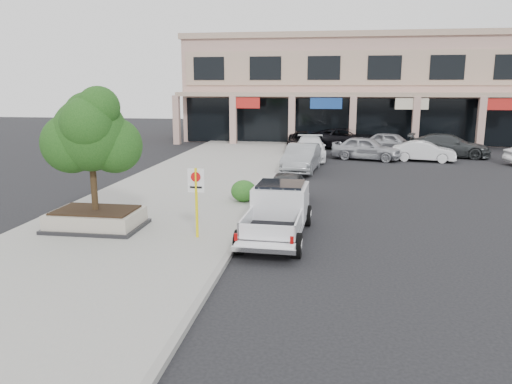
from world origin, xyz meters
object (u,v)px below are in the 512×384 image
planter_tree (96,134)px  no_parking_sign (196,193)px  lot_car_b (424,151)px  lot_car_e (392,143)px  curb_car_d (305,142)px  lot_car_a (366,148)px  curb_car_c (310,148)px  lot_car_d (345,139)px  lot_car_c (449,146)px  pickup_truck (277,214)px  curb_car_b (302,158)px  planter (96,219)px  curb_car_a (286,190)px

planter_tree → no_parking_sign: bearing=-10.3°
lot_car_b → lot_car_e: bearing=33.0°
curb_car_d → lot_car_a: 5.34m
curb_car_c → lot_car_d: (2.57, 6.43, 0.05)m
no_parking_sign → lot_car_c: size_ratio=0.41×
lot_car_a → lot_car_b: lot_car_a is taller
curb_car_d → lot_car_c: same height
pickup_truck → curb_car_d: size_ratio=0.93×
curb_car_c → lot_car_e: 7.41m
no_parking_sign → curb_car_c: 19.50m
lot_car_e → lot_car_c: bearing=-90.9°
lot_car_c → lot_car_d: bearing=77.3°
curb_car_b → pickup_truck: bearing=-84.2°
pickup_truck → curb_car_b: (-0.01, 13.46, -0.04)m
curb_car_c → lot_car_a: lot_car_a is taller
curb_car_c → lot_car_e: (5.98, 4.38, 0.01)m
planter_tree → lot_car_d: (8.97, 25.06, -2.59)m
lot_car_c → lot_car_d: 8.09m
pickup_truck → lot_car_b: bearing=69.1°
pickup_truck → lot_car_d: bearing=85.4°
planter_tree → curb_car_b: planter_tree is taller
pickup_truck → curb_car_c: size_ratio=1.02×
planter → planter_tree: bearing=49.0°
curb_car_d → lot_car_a: curb_car_d is taller
curb_car_b → curb_car_c: curb_car_b is taller
lot_car_d → curb_car_b: bearing=172.6°
no_parking_sign → lot_car_d: size_ratio=0.39×
lot_car_d → planter: bearing=166.5°
curb_car_b → no_parking_sign: bearing=-94.3°
no_parking_sign → curb_car_c: size_ratio=0.43×
curb_car_d → lot_car_b: size_ratio=1.43×
curb_car_c → lot_car_c: bearing=13.5°
curb_car_c → planter_tree: bearing=-111.4°
curb_car_b → lot_car_b: bearing=39.9°
curb_car_c → lot_car_b: bearing=-0.2°
pickup_truck → lot_car_a: pickup_truck is taller
pickup_truck → curb_car_a: pickup_truck is taller
planter → no_parking_sign: (3.77, -0.51, 1.16)m
planter_tree → lot_car_e: size_ratio=0.87×
curb_car_a → lot_car_a: 14.82m
lot_car_d → no_parking_sign: bearing=174.6°
curb_car_b → lot_car_b: size_ratio=1.21×
no_parking_sign → lot_car_c: 25.42m
no_parking_sign → curb_car_a: (2.40, 5.49, -0.94)m
planter → lot_car_a: lot_car_a is taller
lot_car_c → lot_car_b: bearing=153.7°
lot_car_b → lot_car_a: bearing=98.8°
curb_car_c → curb_car_d: size_ratio=0.91×
planter → curb_car_d: bearing=74.8°
lot_car_a → lot_car_c: size_ratio=0.84×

